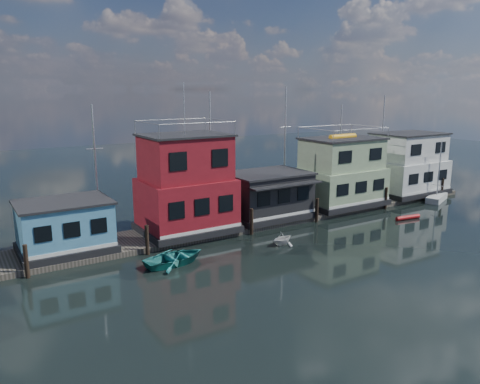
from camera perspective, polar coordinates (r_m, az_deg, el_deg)
ground at (r=34.49m, az=15.66°, el=-7.88°), size 160.00×160.00×0.00m
dock at (r=42.95m, az=3.83°, el=-3.14°), size 48.00×5.00×0.40m
houseboat_blue at (r=35.37m, az=-20.58°, el=-3.96°), size 6.40×4.90×3.66m
houseboat_red at (r=37.80m, az=-6.60°, el=0.75°), size 7.40×5.90×11.86m
houseboat_dark at (r=42.11m, az=3.33°, el=-0.33°), size 7.40×6.10×4.06m
houseboat_green at (r=47.58m, az=12.23°, el=2.27°), size 8.40×5.90×7.03m
houseboat_white at (r=54.96m, az=19.75°, el=3.14°), size 8.40×5.90×6.66m
pilings at (r=40.36m, az=5.79°, el=-2.87°), size 42.28×0.28×2.20m
background_masts at (r=49.42m, az=4.33°, el=5.24°), size 36.40×0.16×12.00m
dinghy_white at (r=36.13m, az=5.17°, el=-5.63°), size 2.31×2.10×1.06m
red_kayak at (r=45.64m, az=19.78°, el=-2.93°), size 2.65×0.73×0.38m
day_sailer at (r=54.26m, az=22.85°, el=-0.60°), size 4.25×2.80×6.38m
dinghy_teal at (r=32.54m, az=-7.93°, el=-7.92°), size 4.69×3.58×0.90m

